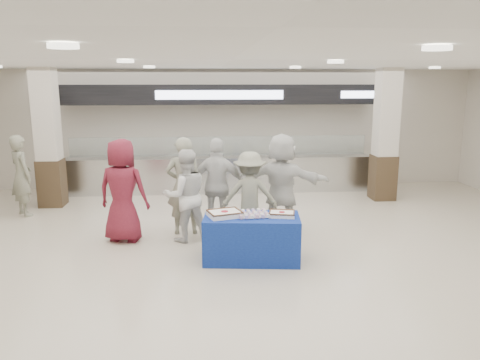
{
  "coord_description": "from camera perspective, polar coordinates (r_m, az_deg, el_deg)",
  "views": [
    {
      "loc": [
        -0.43,
        -6.85,
        2.91
      ],
      "look_at": [
        0.24,
        1.6,
        1.1
      ],
      "focal_mm": 35.0,
      "sensor_mm": 36.0,
      "label": 1
    }
  ],
  "objects": [
    {
      "name": "ground",
      "position": [
        7.45,
        -0.86,
        -10.92
      ],
      "size": [
        14.0,
        14.0,
        0.0
      ],
      "primitive_type": "plane",
      "color": "beige",
      "rests_on": "ground"
    },
    {
      "name": "sheet_cake_right",
      "position": [
        7.63,
        5.13,
        -4.09
      ],
      "size": [
        0.47,
        0.39,
        0.09
      ],
      "color": "white",
      "rests_on": "display_table"
    },
    {
      "name": "serving_line",
      "position": [
        12.37,
        -2.46,
        3.92
      ],
      "size": [
        8.7,
        0.85,
        2.8
      ],
      "color": "silver",
      "rests_on": "ground"
    },
    {
      "name": "chef_short",
      "position": [
        9.0,
        -2.72,
        -0.71
      ],
      "size": [
        1.15,
        0.66,
        1.84
      ],
      "primitive_type": "imported",
      "rotation": [
        0.0,
        0.0,
        2.93
      ],
      "color": "silver",
      "rests_on": "ground"
    },
    {
      "name": "column_left",
      "position": [
        11.69,
        -22.32,
        4.39
      ],
      "size": [
        0.55,
        0.55,
        3.2
      ],
      "color": "#372819",
      "rests_on": "ground"
    },
    {
      "name": "column_right",
      "position": [
        11.98,
        17.29,
        4.91
      ],
      "size": [
        0.55,
        0.55,
        3.2
      ],
      "color": "#372819",
      "rests_on": "ground"
    },
    {
      "name": "chef_tall",
      "position": [
        8.58,
        -6.65,
        -1.89
      ],
      "size": [
        0.97,
        0.84,
        1.7
      ],
      "primitive_type": "imported",
      "rotation": [
        0.0,
        0.0,
        3.41
      ],
      "color": "silver",
      "rests_on": "ground"
    },
    {
      "name": "sheet_cake_left",
      "position": [
        7.58,
        -1.89,
        -4.07
      ],
      "size": [
        0.61,
        0.53,
        0.1
      ],
      "color": "white",
      "rests_on": "display_table"
    },
    {
      "name": "civilian_white",
      "position": [
        9.12,
        5.11,
        -0.3
      ],
      "size": [
        1.87,
        1.19,
        1.93
      ],
      "primitive_type": "imported",
      "rotation": [
        0.0,
        0.0,
        2.76
      ],
      "color": "white",
      "rests_on": "ground"
    },
    {
      "name": "civilian_maroon",
      "position": [
        8.75,
        -14.12,
        -1.26
      ],
      "size": [
        1.05,
        0.82,
        1.9
      ],
      "primitive_type": "imported",
      "rotation": [
        0.0,
        0.0,
        2.88
      ],
      "color": "maroon",
      "rests_on": "ground"
    },
    {
      "name": "display_table",
      "position": [
        7.72,
        1.42,
        -7.11
      ],
      "size": [
        1.63,
        0.95,
        0.75
      ],
      "primitive_type": "cube",
      "rotation": [
        0.0,
        0.0,
        -0.11
      ],
      "color": "navy",
      "rests_on": "ground"
    },
    {
      "name": "soldier_b",
      "position": [
        8.73,
        1.18,
        -1.82
      ],
      "size": [
        1.09,
        0.68,
        1.63
      ],
      "primitive_type": "imported",
      "rotation": [
        0.0,
        0.0,
        3.06
      ],
      "color": "gray",
      "rests_on": "ground"
    },
    {
      "name": "cupcake_tray",
      "position": [
        7.6,
        1.54,
        -4.17
      ],
      "size": [
        0.47,
        0.37,
        0.07
      ],
      "color": "silver",
      "rests_on": "display_table"
    },
    {
      "name": "soldier_a",
      "position": [
        8.97,
        -6.84,
        -0.72
      ],
      "size": [
        0.69,
        0.46,
        1.88
      ],
      "primitive_type": "imported",
      "rotation": [
        0.0,
        0.0,
        3.16
      ],
      "color": "gray",
      "rests_on": "ground"
    },
    {
      "name": "soldier_bg",
      "position": [
        11.18,
        -25.09,
        0.49
      ],
      "size": [
        0.75,
        0.76,
        1.77
      ],
      "primitive_type": "imported",
      "rotation": [
        0.0,
        0.0,
        2.3
      ],
      "color": "gray",
      "rests_on": "ground"
    }
  ]
}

